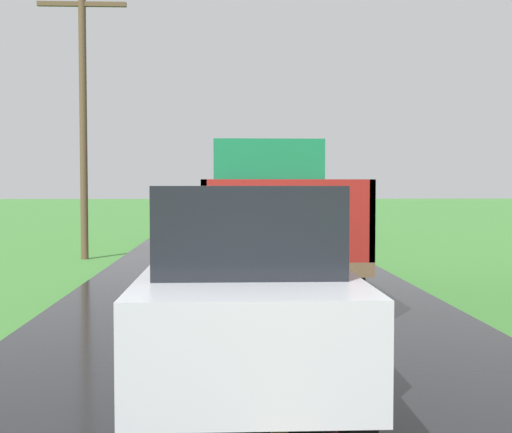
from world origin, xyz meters
TOP-DOWN VIEW (x-y plane):
  - banana_truck_near at (0.44, 10.73)m, footprint 2.38×5.82m
  - banana_truck_far at (0.51, 23.02)m, footprint 2.38×5.81m
  - utility_pole_roadside at (-4.23, 16.70)m, footprint 2.36×0.20m
  - following_car at (-0.24, 4.17)m, footprint 1.74×4.10m

SIDE VIEW (x-z plane):
  - following_car at x=-0.24m, z-range 0.11..2.03m
  - banana_truck_near at x=0.44m, z-range 0.07..2.87m
  - banana_truck_far at x=0.51m, z-range 0.07..2.87m
  - utility_pole_roadside at x=-4.23m, z-range 0.34..7.57m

